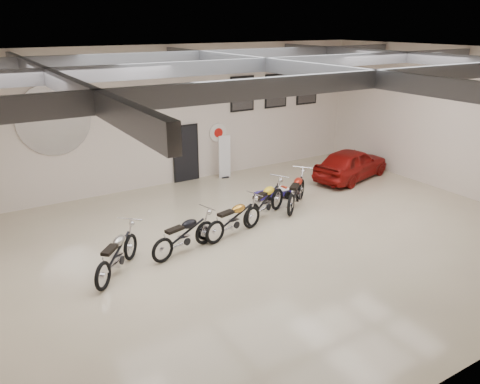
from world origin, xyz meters
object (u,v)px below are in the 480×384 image
motorcycle_silver (117,253)px  motorcycle_gold (234,218)px  motorcycle_yellow (265,200)px  banner_stand (225,156)px  motorcycle_red (296,191)px  go_kart (276,191)px  motorcycle_black (184,234)px  vintage_car (351,164)px

motorcycle_silver → motorcycle_gold: (3.47, 0.38, -0.01)m
motorcycle_gold → motorcycle_yellow: 1.61m
banner_stand → motorcycle_red: 3.94m
motorcycle_gold → go_kart: bearing=19.4°
motorcycle_black → motorcycle_red: size_ratio=0.93×
motorcycle_black → motorcycle_yellow: size_ratio=0.93×
motorcycle_black → vintage_car: vintage_car is taller
motorcycle_silver → go_kart: size_ratio=1.39×
motorcycle_yellow → vintage_car: bearing=-10.2°
motorcycle_red → vintage_car: size_ratio=0.61×
motorcycle_yellow → vintage_car: 5.17m
motorcycle_red → motorcycle_silver: bearing=151.0°
go_kart → motorcycle_gold: bearing=-149.7°
motorcycle_silver → motorcycle_red: (6.32, 1.20, 0.02)m
go_kart → vintage_car: bearing=0.4°
motorcycle_black → vintage_car: 8.41m
go_kart → banner_stand: bearing=94.2°
motorcycle_black → motorcycle_red: 4.61m
motorcycle_yellow → vintage_car: size_ratio=0.62×
motorcycle_yellow → go_kart: motorcycle_yellow is taller
banner_stand → go_kart: (0.38, -2.89, -0.59)m
motorcycle_black → go_kart: (4.39, 2.05, -0.26)m
motorcycle_silver → go_kart: bearing=-27.5°
motorcycle_gold → vintage_car: bearing=3.6°
motorcycle_gold → go_kart: 3.31m
motorcycle_gold → motorcycle_yellow: (1.49, 0.61, 0.04)m
motorcycle_silver → motorcycle_black: size_ratio=1.03×
motorcycle_silver → motorcycle_yellow: 5.06m
motorcycle_silver → motorcycle_red: motorcycle_red is taller
vintage_car → motorcycle_black: bearing=90.9°
motorcycle_gold → motorcycle_black: bearing=174.1°
motorcycle_yellow → go_kart: (1.26, 1.21, -0.30)m
motorcycle_silver → motorcycle_yellow: motorcycle_yellow is taller
banner_stand → vintage_car: size_ratio=0.49×
motorcycle_silver → vintage_car: (9.92, 2.44, 0.06)m
motorcycle_black → motorcycle_gold: bearing=-7.3°
motorcycle_silver → motorcycle_gold: motorcycle_silver is taller
motorcycle_red → motorcycle_black: bearing=153.4°
banner_stand → motorcycle_black: (-4.02, -4.94, -0.34)m
motorcycle_red → go_kart: size_ratio=1.45×
motorcycle_black → motorcycle_red: motorcycle_red is taller
motorcycle_silver → vintage_car: size_ratio=0.59×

